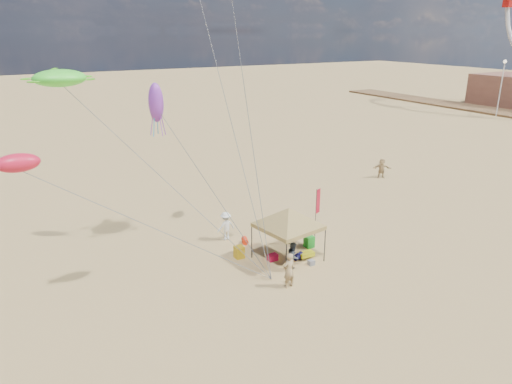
# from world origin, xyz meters

# --- Properties ---
(ground) EXTENTS (280.00, 280.00, 0.00)m
(ground) POSITION_xyz_m (0.00, 0.00, 0.00)
(ground) COLOR tan
(ground) RESTS_ON ground
(canopy_tent) EXTENTS (5.77, 5.77, 3.60)m
(canopy_tent) POSITION_xyz_m (1.50, 2.03, 3.00)
(canopy_tent) COLOR black
(canopy_tent) RESTS_ON ground
(feather_flag) EXTENTS (0.44, 0.22, 3.13)m
(feather_flag) POSITION_xyz_m (4.88, 3.90, 2.09)
(feather_flag) COLOR black
(feather_flag) RESTS_ON ground
(cooler_red) EXTENTS (0.54, 0.38, 0.38)m
(cooler_red) POSITION_xyz_m (0.70, 2.33, 0.19)
(cooler_red) COLOR #B40E34
(cooler_red) RESTS_ON ground
(cooler_blue) EXTENTS (0.54, 0.38, 0.38)m
(cooler_blue) POSITION_xyz_m (4.47, 4.65, 0.19)
(cooler_blue) COLOR #1C1299
(cooler_blue) RESTS_ON ground
(bag_navy) EXTENTS (0.69, 0.54, 0.36)m
(bag_navy) POSITION_xyz_m (2.06, 1.76, 0.18)
(bag_navy) COLOR #0E0D3D
(bag_navy) RESTS_ON ground
(bag_orange) EXTENTS (0.54, 0.69, 0.36)m
(bag_orange) POSITION_xyz_m (0.41, 5.10, 0.18)
(bag_orange) COLOR red
(bag_orange) RESTS_ON ground
(chair_green) EXTENTS (0.50, 0.50, 0.70)m
(chair_green) POSITION_xyz_m (3.51, 2.76, 0.35)
(chair_green) COLOR #198D22
(chair_green) RESTS_ON ground
(chair_yellow) EXTENTS (0.50, 0.50, 0.70)m
(chair_yellow) POSITION_xyz_m (-0.78, 3.57, 0.35)
(chair_yellow) COLOR gold
(chair_yellow) RESTS_ON ground
(crate_grey) EXTENTS (0.34, 0.30, 0.28)m
(crate_grey) POSITION_xyz_m (2.27, 0.82, 0.14)
(crate_grey) COLOR gray
(crate_grey) RESTS_ON ground
(beach_cart) EXTENTS (0.90, 0.50, 0.24)m
(beach_cart) POSITION_xyz_m (2.57, 1.72, 0.20)
(beach_cart) COLOR #FCFF1C
(beach_cart) RESTS_ON ground
(person_near_a) EXTENTS (0.73, 0.53, 1.87)m
(person_near_a) POSITION_xyz_m (-0.12, -0.54, 0.94)
(person_near_a) COLOR tan
(person_near_a) RESTS_ON ground
(person_near_b) EXTENTS (1.00, 1.00, 1.63)m
(person_near_b) POSITION_xyz_m (1.07, 0.84, 0.82)
(person_near_b) COLOR #313A44
(person_near_b) RESTS_ON ground
(person_near_c) EXTENTS (1.22, 0.77, 1.81)m
(person_near_c) POSITION_xyz_m (-0.33, 6.16, 0.90)
(person_near_c) COLOR white
(person_near_c) RESTS_ON ground
(person_far_c) EXTENTS (1.64, 1.31, 1.75)m
(person_far_c) POSITION_xyz_m (17.23, 11.06, 0.87)
(person_far_c) COLOR tan
(person_far_c) RESTS_ON ground
(lamp_north) EXTENTS (0.50, 0.50, 8.25)m
(lamp_north) POSITION_xyz_m (55.00, 26.00, 5.52)
(lamp_north) COLOR silver
(lamp_north) RESTS_ON ground
(turtle_kite) EXTENTS (2.97, 2.59, 0.86)m
(turtle_kite) POSITION_xyz_m (-8.57, 7.58, 10.04)
(turtle_kite) COLOR #4AFF35
(turtle_kite) RESTS_ON ground
(fish_kite) EXTENTS (1.88, 1.13, 0.79)m
(fish_kite) POSITION_xyz_m (-11.19, 3.15, 7.11)
(fish_kite) COLOR red
(fish_kite) RESTS_ON ground
(squid_kite) EXTENTS (0.97, 0.97, 2.24)m
(squid_kite) POSITION_xyz_m (-3.53, 8.30, 8.39)
(squid_kite) COLOR purple
(squid_kite) RESTS_ON ground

